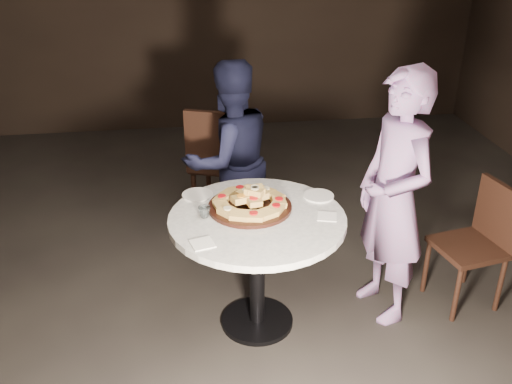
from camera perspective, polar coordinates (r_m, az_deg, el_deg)
The scene contains 13 objects.
floor at distance 3.76m, azimuth -0.01°, elevation -11.66°, with size 7.00×7.00×0.00m, color black.
table at distance 3.30m, azimuth 0.12°, elevation -4.60°, with size 1.21×1.21×0.76m.
serving_board at distance 3.31m, azimuth -0.61°, elevation -1.49°, with size 0.49×0.49×0.02m, color black.
focaccia_pile at distance 3.29m, azimuth -0.56°, elevation -0.80°, with size 0.44×0.44×0.12m.
plate_left at distance 3.48m, azimuth -5.87°, elevation -0.28°, with size 0.19×0.19×0.01m, color white.
plate_right at distance 3.47m, azimuth 6.28°, elevation -0.38°, with size 0.18×0.18×0.01m, color white.
water_glass at distance 3.22m, azimuth -5.19°, elevation -2.02°, with size 0.07×0.07×0.06m, color silver.
napkin_near at distance 2.99m, azimuth -5.38°, elevation -5.17°, with size 0.12×0.12×0.01m, color white.
napkin_far at distance 3.25m, azimuth 7.12°, elevation -2.45°, with size 0.11×0.11×0.01m, color white.
chair_far at distance 4.45m, azimuth -3.56°, elevation 3.39°, with size 0.60×0.62×1.00m.
chair_right at distance 3.87m, azimuth 21.55°, elevation -4.19°, with size 0.46×0.45×0.82m.
diner_navy at distance 4.05m, azimuth -2.66°, elevation 3.18°, with size 0.70×0.55×1.44m, color black.
diner_teal at distance 3.45m, azimuth 13.64°, elevation -0.67°, with size 0.58×0.38×1.58m, color #86679F.
Camera 1 is at (-0.41, -2.92, 2.33)m, focal length 40.00 mm.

